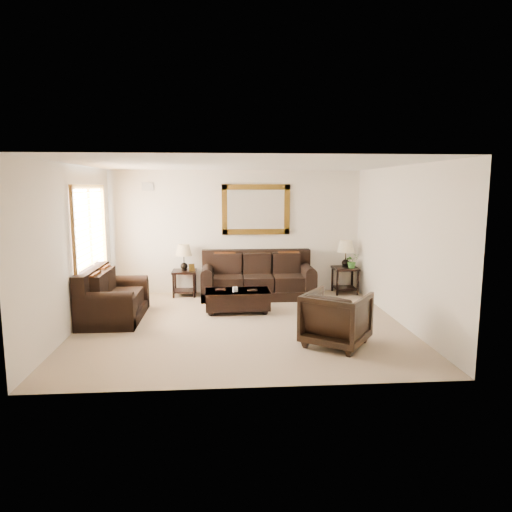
{
  "coord_description": "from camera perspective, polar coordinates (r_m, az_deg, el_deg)",
  "views": [
    {
      "loc": [
        -0.3,
        -7.56,
        2.33
      ],
      "look_at": [
        0.3,
        0.6,
        1.1
      ],
      "focal_mm": 32.0,
      "sensor_mm": 36.0,
      "label": 1
    }
  ],
  "objects": [
    {
      "name": "window",
      "position": [
        8.83,
        -19.97,
        2.98
      ],
      "size": [
        0.07,
        1.96,
        1.66
      ],
      "color": "white",
      "rests_on": "room"
    },
    {
      "name": "sofa",
      "position": [
        9.83,
        0.18,
        -3.04
      ],
      "size": [
        2.38,
        1.03,
        0.97
      ],
      "color": "black",
      "rests_on": "room"
    },
    {
      "name": "mirror",
      "position": [
        10.07,
        -0.01,
        5.83
      ],
      "size": [
        1.5,
        0.06,
        1.1
      ],
      "color": "#43230D",
      "rests_on": "room"
    },
    {
      "name": "room",
      "position": [
        7.63,
        -1.91,
        1.17
      ],
      "size": [
        5.51,
        5.01,
        2.71
      ],
      "color": "gray",
      "rests_on": "ground"
    },
    {
      "name": "coffee_table",
      "position": [
        8.64,
        -2.32,
        -5.34
      ],
      "size": [
        1.23,
        0.68,
        0.51
      ],
      "rotation": [
        0.0,
        0.0,
        0.02
      ],
      "color": "black",
      "rests_on": "room"
    },
    {
      "name": "end_table_left",
      "position": [
        9.93,
        -8.98,
        -0.8
      ],
      "size": [
        0.51,
        0.51,
        1.12
      ],
      "color": "black",
      "rests_on": "room"
    },
    {
      "name": "end_table_right",
      "position": [
        10.24,
        11.13,
        -0.37
      ],
      "size": [
        0.53,
        0.53,
        1.18
      ],
      "color": "black",
      "rests_on": "room"
    },
    {
      "name": "loveseat",
      "position": [
        8.56,
        -17.69,
        -5.3
      ],
      "size": [
        0.97,
        1.64,
        0.92
      ],
      "rotation": [
        0.0,
        0.0,
        1.57
      ],
      "color": "black",
      "rests_on": "room"
    },
    {
      "name": "air_vent",
      "position": [
        10.17,
        -13.4,
        8.45
      ],
      "size": [
        0.25,
        0.02,
        0.18
      ],
      "primitive_type": "cube",
      "color": "#999999",
      "rests_on": "room"
    },
    {
      "name": "potted_plant",
      "position": [
        10.19,
        11.9,
        -0.79
      ],
      "size": [
        0.36,
        0.38,
        0.25
      ],
      "primitive_type": "imported",
      "rotation": [
        0.0,
        0.0,
        0.3
      ],
      "color": "#2F6020",
      "rests_on": "end_table_right"
    },
    {
      "name": "armchair",
      "position": [
        6.92,
        9.99,
        -7.4
      ],
      "size": [
        1.17,
        1.16,
        0.89
      ],
      "primitive_type": "imported",
      "rotation": [
        0.0,
        0.0,
        2.52
      ],
      "color": "black",
      "rests_on": "floor"
    }
  ]
}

